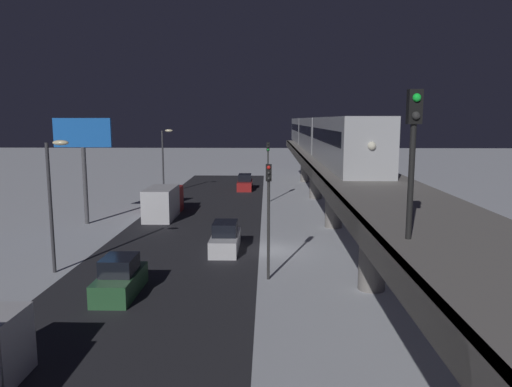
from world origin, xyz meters
The scene contains 14 objects.
ground_plane centered at (0.00, 0.00, 0.00)m, with size 240.00×240.00×0.00m, color silver.
avenue_asphalt centered at (6.22, 0.00, 0.00)m, with size 11.00×88.82×0.01m, color #28282D.
elevated_railway centered at (-5.17, 0.00, 4.79)m, with size 5.00×88.82×5.55m.
subway_train centered at (-5.26, -21.33, 7.33)m, with size 2.94×55.47×3.40m.
rail_signal centered at (-3.65, 18.90, 8.28)m, with size 0.36×0.41×4.00m.
sedan_red centered at (3.02, -28.91, 0.79)m, with size 1.91×4.78×1.97m.
sedan_green centered at (7.62, 8.47, 0.80)m, with size 1.80×4.26×1.97m.
sedan_white centered at (3.02, 0.01, 0.80)m, with size 1.80×4.78×1.97m.
box_truck centered at (9.62, -11.43, 1.35)m, with size 2.40×7.40×2.80m.
traffic_light_near centered at (0.12, 5.95, 4.20)m, with size 0.32×0.44×6.40m.
traffic_light_mid centered at (0.12, -19.35, 4.20)m, with size 0.32×0.44×6.40m.
commercial_billboard centered at (15.53, -8.25, 6.83)m, with size 4.80×0.36×8.90m.
street_lamp_near centered at (12.30, 5.00, 4.81)m, with size 1.35×0.44×7.65m.
street_lamp_far centered at (12.30, -25.00, 4.81)m, with size 1.35×0.44×7.65m.
Camera 1 is at (0.20, 31.85, 8.77)m, focal length 34.04 mm.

